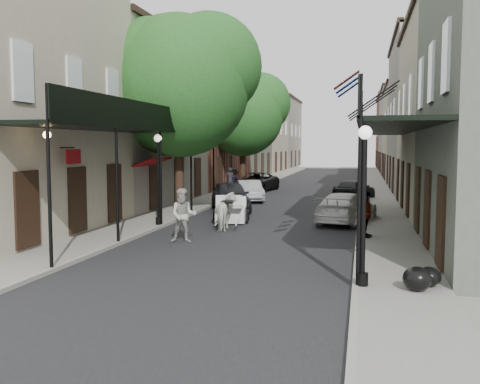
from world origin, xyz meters
The scene contains 24 objects.
ground centered at (0.00, 0.00, 0.00)m, with size 140.00×140.00×0.00m, color gray.
road centered at (0.00, 20.00, 0.01)m, with size 8.00×90.00×0.01m, color black.
sidewalk_left centered at (-5.00, 20.00, 0.06)m, with size 2.20×90.00×0.12m, color gray.
sidewalk_right centered at (5.00, 20.00, 0.06)m, with size 2.20×90.00×0.12m, color gray.
building_row_left centered at (-8.60, 30.00, 5.25)m, with size 5.00×80.00×10.50m, color #AEA48B.
building_row_right centered at (8.60, 30.00, 5.25)m, with size 5.00×80.00×10.50m, color gray.
gallery_left centered at (-4.79, 6.98, 4.05)m, with size 2.20×18.05×4.88m.
gallery_right centered at (4.79, 6.98, 4.05)m, with size 2.20×18.05×4.88m.
tree_near centered at (-4.20, 10.18, 6.49)m, with size 7.31×6.80×9.63m.
tree_far centered at (-4.25, 24.18, 5.84)m, with size 6.45×6.00×8.61m.
lamppost_right_near centered at (4.10, -2.00, 2.05)m, with size 0.32×0.32×3.71m.
lamppost_left centered at (-4.10, 6.00, 2.05)m, with size 0.32×0.32×3.71m.
lamppost_right_far centered at (4.10, 18.00, 2.05)m, with size 0.32×0.32×3.71m.
horse centered at (-1.19, 6.00, 0.74)m, with size 0.80×1.75×1.48m, color white.
carriage centered at (-1.57, 8.27, 0.96)m, with size 1.72×2.35×2.47m.
pedestrian_walking centered at (-2.00, 3.00, 0.94)m, with size 0.92×0.72×1.89m, color #A7A79E.
pedestrian_sidewalk_left centered at (-4.20, 19.71, 0.96)m, with size 1.09×0.62×1.68m, color gray.
pedestrian_sidewalk_right centered at (4.20, 4.73, 0.94)m, with size 0.97×0.40×1.65m, color gray.
car_left_near centered at (-2.60, 12.18, 0.77)m, with size 1.81×4.50×1.53m, color black.
car_left_mid centered at (-2.60, 16.99, 0.63)m, with size 1.34×3.85×1.27m, color #9A9A9F.
car_left_far centered at (-3.60, 24.00, 0.69)m, with size 2.29×4.97×1.38m, color black.
car_right_near centered at (3.41, 9.00, 0.67)m, with size 1.86×4.59×1.33m, color silver.
car_right_far centered at (3.60, 19.00, 0.68)m, with size 1.60×3.96×1.35m, color black.
trash_bags centered at (5.42, -2.03, 0.38)m, with size 0.91×1.06×0.55m.
Camera 1 is at (4.06, -14.56, 3.38)m, focal length 40.00 mm.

